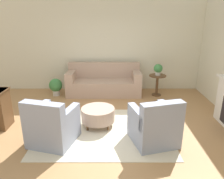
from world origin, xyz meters
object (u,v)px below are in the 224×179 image
(ottoman_table, at_px, (99,114))
(side_table, at_px, (158,82))
(potted_plant_on_side_table, at_px, (159,69))
(potted_plant_floor, at_px, (56,86))
(armchair_right, at_px, (155,126))
(armchair_left, at_px, (52,126))
(couch, at_px, (105,83))

(ottoman_table, xyz_separation_m, side_table, (1.69, 1.98, 0.16))
(potted_plant_on_side_table, distance_m, potted_plant_floor, 3.15)
(armchair_right, relative_size, ottoman_table, 1.34)
(side_table, bearing_deg, armchair_right, -101.95)
(ottoman_table, bearing_deg, potted_plant_floor, 125.70)
(armchair_left, height_order, potted_plant_on_side_table, potted_plant_on_side_table)
(armchair_left, bearing_deg, side_table, 46.70)
(potted_plant_on_side_table, xyz_separation_m, potted_plant_floor, (-3.11, -0.01, -0.53))
(armchair_left, distance_m, potted_plant_floor, 2.74)
(armchair_left, bearing_deg, potted_plant_floor, 102.29)
(armchair_left, xyz_separation_m, potted_plant_floor, (-0.58, 2.67, -0.06))
(armchair_right, bearing_deg, side_table, 78.05)
(side_table, distance_m, potted_plant_on_side_table, 0.40)
(armchair_left, xyz_separation_m, armchair_right, (1.96, 0.00, 0.00))
(armchair_left, height_order, potted_plant_floor, armchair_left)
(side_table, height_order, potted_plant_on_side_table, potted_plant_on_side_table)
(armchair_left, distance_m, ottoman_table, 1.09)
(potted_plant_on_side_table, bearing_deg, side_table, 0.00)
(couch, xyz_separation_m, potted_plant_on_side_table, (1.63, -0.17, 0.49))
(couch, height_order, potted_plant_floor, couch)
(armchair_left, bearing_deg, ottoman_table, 40.05)
(couch, bearing_deg, armchair_right, -69.43)
(couch, height_order, potted_plant_on_side_table, potted_plant_on_side_table)
(side_table, bearing_deg, couch, 174.23)
(couch, relative_size, armchair_right, 2.30)
(couch, xyz_separation_m, armchair_right, (1.07, -2.84, 0.01))
(potted_plant_on_side_table, bearing_deg, couch, 174.23)
(couch, relative_size, potted_plant_floor, 4.27)
(armchair_left, distance_m, armchair_right, 1.96)
(couch, bearing_deg, ottoman_table, -91.50)
(armchair_left, distance_m, side_table, 3.68)
(side_table, bearing_deg, ottoman_table, -130.52)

